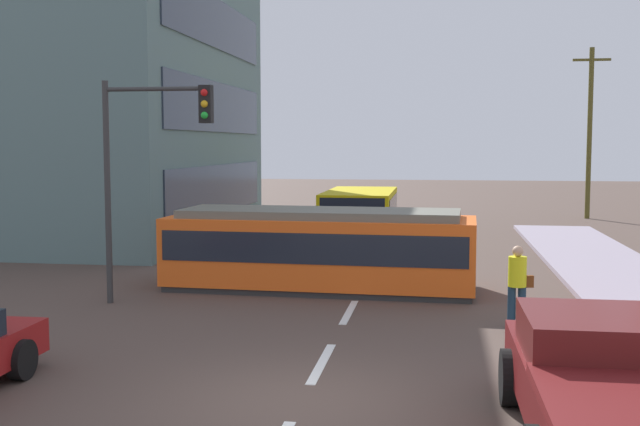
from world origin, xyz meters
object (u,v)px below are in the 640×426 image
city_bus (360,212)px  pickup_truck_parked (609,385)px  traffic_light_mast (148,149)px  utility_pole_far (590,130)px  streetcar_tram (320,248)px  pedestrian_crossing (518,282)px

city_bus → pickup_truck_parked: 20.21m
pickup_truck_parked → traffic_light_mast: traffic_light_mast is taller
city_bus → utility_pole_far: 15.19m
streetcar_tram → city_bus: bearing=89.9°
pedestrian_crossing → utility_pole_far: 25.05m
streetcar_tram → pickup_truck_parked: size_ratio=1.57×
streetcar_tram → traffic_light_mast: 5.01m
traffic_light_mast → city_bus: bearing=73.7°
traffic_light_mast → pedestrian_crossing: bearing=-7.9°
city_bus → traffic_light_mast: bearing=-106.3°
city_bus → streetcar_tram: bearing=-90.1°
pedestrian_crossing → traffic_light_mast: size_ratio=0.33×
pickup_truck_parked → utility_pole_far: bearing=80.1°
pickup_truck_parked → utility_pole_far: size_ratio=0.60×
streetcar_tram → utility_pole_far: (10.29, 20.57, 3.33)m
pedestrian_crossing → pickup_truck_parked: (0.47, -6.15, -0.15)m
streetcar_tram → pickup_truck_parked: (5.01, -9.72, -0.26)m
city_bus → utility_pole_far: size_ratio=0.69×
city_bus → utility_pole_far: (10.27, 10.70, 3.28)m
pickup_truck_parked → traffic_light_mast: (-8.58, 7.27, 2.77)m
city_bus → utility_pole_far: bearing=46.2°
traffic_light_mast → utility_pole_far: (13.87, 23.02, 0.82)m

